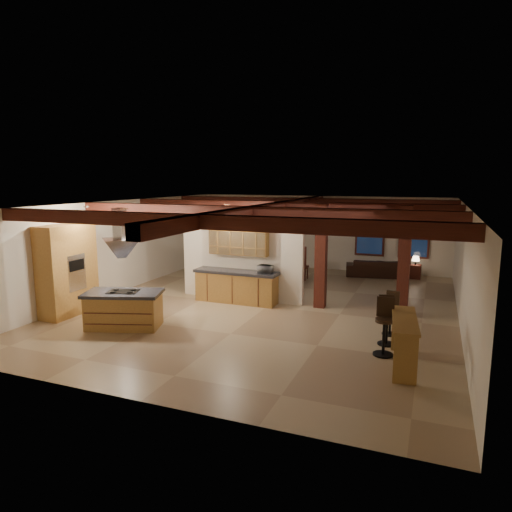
{
  "coord_description": "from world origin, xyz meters",
  "views": [
    {
      "loc": [
        4.28,
        -11.74,
        3.58
      ],
      "look_at": [
        -0.54,
        0.5,
        1.34
      ],
      "focal_mm": 32.0,
      "sensor_mm": 36.0,
      "label": 1
    }
  ],
  "objects_px": {
    "dining_table": "(276,274)",
    "bar_counter": "(404,334)",
    "kitchen_island": "(124,309)",
    "sofa": "(376,268)"
  },
  "relations": [
    {
      "from": "sofa",
      "to": "bar_counter",
      "type": "relative_size",
      "value": 1.15
    },
    {
      "from": "dining_table",
      "to": "bar_counter",
      "type": "height_order",
      "value": "bar_counter"
    },
    {
      "from": "bar_counter",
      "to": "kitchen_island",
      "type": "bearing_deg",
      "value": -179.52
    },
    {
      "from": "dining_table",
      "to": "bar_counter",
      "type": "bearing_deg",
      "value": -71.72
    },
    {
      "from": "kitchen_island",
      "to": "dining_table",
      "type": "relative_size",
      "value": 1.17
    },
    {
      "from": "kitchen_island",
      "to": "bar_counter",
      "type": "xyz_separation_m",
      "value": [
        6.47,
        0.05,
        0.19
      ]
    },
    {
      "from": "dining_table",
      "to": "bar_counter",
      "type": "distance_m",
      "value": 7.53
    },
    {
      "from": "kitchen_island",
      "to": "sofa",
      "type": "height_order",
      "value": "kitchen_island"
    },
    {
      "from": "dining_table",
      "to": "kitchen_island",
      "type": "bearing_deg",
      "value": -126.83
    },
    {
      "from": "sofa",
      "to": "bar_counter",
      "type": "distance_m",
      "value": 8.34
    }
  ]
}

